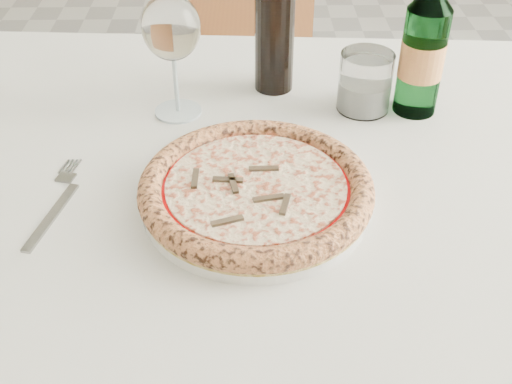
% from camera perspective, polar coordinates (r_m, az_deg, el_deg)
% --- Properties ---
extents(floor, '(5.00, 6.00, 0.02)m').
position_cam_1_polar(floor, '(1.61, -5.04, -16.19)').
color(floor, gray).
rests_on(floor, ground).
extents(dining_table, '(1.52, 0.96, 0.76)m').
position_cam_1_polar(dining_table, '(0.98, -0.11, -1.37)').
color(dining_table, '#542B1A').
rests_on(dining_table, floor).
extents(chair_far, '(0.47, 0.48, 0.93)m').
position_cam_1_polar(chair_far, '(1.69, -0.46, 11.03)').
color(chair_far, '#542B1A').
rests_on(chair_far, floor).
extents(plate, '(0.30, 0.30, 0.02)m').
position_cam_1_polar(plate, '(0.84, -0.00, -0.60)').
color(plate, white).
rests_on(plate, dining_table).
extents(pizza, '(0.31, 0.31, 0.03)m').
position_cam_1_polar(pizza, '(0.83, -0.00, 0.34)').
color(pizza, tan).
rests_on(pizza, plate).
extents(fork, '(0.04, 0.20, 0.00)m').
position_cam_1_polar(fork, '(0.89, -17.33, -0.97)').
color(fork, gray).
rests_on(fork, dining_table).
extents(wine_glass, '(0.09, 0.09, 0.20)m').
position_cam_1_polar(wine_glass, '(0.99, -7.54, 14.10)').
color(wine_glass, silver).
rests_on(wine_glass, dining_table).
extents(tumbler, '(0.08, 0.08, 0.10)m').
position_cam_1_polar(tumbler, '(1.05, 9.64, 9.30)').
color(tumbler, silver).
rests_on(tumbler, dining_table).
extents(beer_bottle, '(0.07, 0.07, 0.27)m').
position_cam_1_polar(beer_bottle, '(1.04, 14.66, 12.17)').
color(beer_bottle, '#3C7B4A').
rests_on(beer_bottle, dining_table).
extents(wine_bottle, '(0.06, 0.06, 0.26)m').
position_cam_1_polar(wine_bottle, '(1.07, 1.67, 14.65)').
color(wine_bottle, black).
rests_on(wine_bottle, dining_table).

